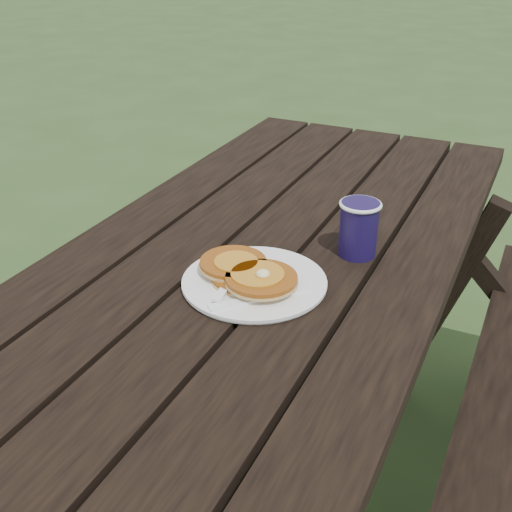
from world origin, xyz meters
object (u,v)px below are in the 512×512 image
at_px(picnic_table, 254,404).
at_px(plate, 254,283).
at_px(pancake_stack, 248,273).
at_px(coffee_cup, 359,226).

bearing_deg(picnic_table, plate, -63.54).
height_order(picnic_table, plate, plate).
bearing_deg(pancake_stack, picnic_table, 110.26).
bearing_deg(plate, picnic_table, 116.46).
distance_m(picnic_table, coffee_cup, 0.49).
xyz_separation_m(plate, pancake_stack, (-0.01, -0.00, 0.02)).
bearing_deg(coffee_cup, plate, -124.05).
bearing_deg(picnic_table, coffee_cup, 27.71).
height_order(plate, pancake_stack, pancake_stack).
bearing_deg(coffee_cup, pancake_stack, -125.77).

